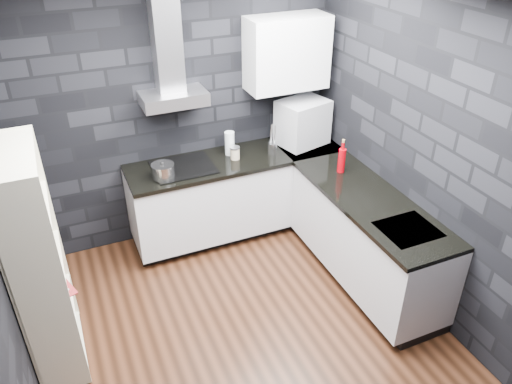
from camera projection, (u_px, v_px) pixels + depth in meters
ground at (240, 324)px, 4.29m from camera, size 3.20×3.20×0.00m
wall_back at (175, 112)px, 4.87m from camera, size 3.20×0.05×2.70m
wall_front at (365, 356)px, 2.32m from camera, size 3.20×0.05×2.70m
wall_right at (418, 150)px, 4.15m from camera, size 0.05×3.20×2.70m
toekick_back at (236, 224)px, 5.49m from camera, size 2.18×0.50×0.10m
toekick_right at (365, 272)px, 4.80m from camera, size 0.50×1.78×0.10m
counter_back_cab at (237, 193)px, 5.23m from camera, size 2.20×0.60×0.76m
counter_right_cab at (366, 237)px, 4.57m from camera, size 0.60×1.80×0.76m
counter_back_top at (236, 159)px, 5.02m from camera, size 2.20×0.62×0.04m
counter_right_top at (370, 201)px, 4.35m from camera, size 0.62×1.80×0.04m
counter_corner_top at (306, 145)px, 5.30m from camera, size 0.62×0.62×0.04m
hood_body at (174, 98)px, 4.59m from camera, size 0.60×0.34×0.12m
hood_chimney at (167, 41)px, 4.38m from camera, size 0.24×0.20×0.90m
upper_cabinet at (287, 53)px, 4.82m from camera, size 0.80×0.35×0.70m
cooktop at (183, 167)px, 4.82m from camera, size 0.58×0.50×0.01m
sink_rim at (408, 230)px, 3.96m from camera, size 0.44×0.40×0.01m
pot at (163, 172)px, 4.61m from camera, size 0.24×0.24×0.12m
glass_vase at (230, 143)px, 5.01m from camera, size 0.10×0.10×0.24m
storage_jar at (235, 154)px, 4.96m from camera, size 0.11×0.11×0.11m
utensil_crock at (272, 148)px, 5.05m from camera, size 0.12×0.12×0.12m
appliance_garage at (303, 123)px, 5.19m from camera, size 0.56×0.48×0.48m
red_bottle at (342, 160)px, 4.70m from camera, size 0.09×0.09×0.24m
bookshelf at (38, 265)px, 3.58m from camera, size 0.40×0.82×1.80m
fruit_bowl at (38, 265)px, 3.52m from camera, size 0.22×0.22×0.05m
book_red at (46, 285)px, 3.88m from camera, size 0.18×0.08×0.25m
book_second at (41, 286)px, 3.83m from camera, size 0.14×0.11×0.21m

